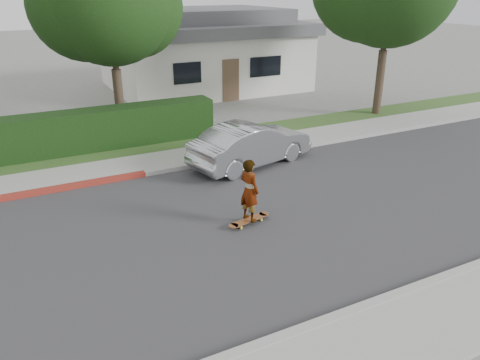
{
  "coord_description": "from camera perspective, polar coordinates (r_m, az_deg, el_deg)",
  "views": [
    {
      "loc": [
        -2.45,
        -9.27,
        5.53
      ],
      "look_at": [
        2.42,
        0.34,
        1.0
      ],
      "focal_mm": 35.0,
      "sensor_mm": 36.0,
      "label": 1
    }
  ],
  "objects": [
    {
      "name": "ground",
      "position": [
        11.07,
        -10.55,
        -7.6
      ],
      "size": [
        120.0,
        120.0,
        0.0
      ],
      "primitive_type": "plane",
      "color": "slate",
      "rests_on": "ground"
    },
    {
      "name": "road",
      "position": [
        11.07,
        -10.55,
        -7.58
      ],
      "size": [
        60.0,
        8.0,
        0.01
      ],
      "primitive_type": "cube",
      "color": "#2D2D30",
      "rests_on": "ground"
    },
    {
      "name": "curb_near",
      "position": [
        7.9,
        -1.21,
        -20.84
      ],
      "size": [
        60.0,
        0.2,
        0.15
      ],
      "primitive_type": "cube",
      "color": "#9E9E99",
      "rests_on": "ground"
    },
    {
      "name": "curb_far",
      "position": [
        14.65,
        -15.29,
        0.09
      ],
      "size": [
        60.0,
        0.2,
        0.15
      ],
      "primitive_type": "cube",
      "color": "#9E9E99",
      "rests_on": "ground"
    },
    {
      "name": "sidewalk_far",
      "position": [
        15.48,
        -16.01,
        1.18
      ],
      "size": [
        60.0,
        1.6,
        0.12
      ],
      "primitive_type": "cube",
      "color": "gray",
      "rests_on": "ground"
    },
    {
      "name": "planting_strip",
      "position": [
        16.97,
        -17.13,
        2.92
      ],
      "size": [
        60.0,
        1.6,
        0.1
      ],
      "primitive_type": "cube",
      "color": "#2D4C1E",
      "rests_on": "ground"
    },
    {
      "name": "tree_center",
      "position": [
        18.88,
        -15.82,
        20.11
      ],
      "size": [
        5.66,
        4.84,
        7.44
      ],
      "color": "#33261C",
      "rests_on": "ground"
    },
    {
      "name": "house",
      "position": [
        27.56,
        -4.54,
        15.57
      ],
      "size": [
        10.6,
        8.6,
        4.3
      ],
      "color": "beige",
      "rests_on": "ground"
    },
    {
      "name": "skateboard",
      "position": [
        11.67,
        1.11,
        -4.89
      ],
      "size": [
        1.26,
        0.51,
        0.11
      ],
      "rotation": [
        0.0,
        0.0,
        0.22
      ],
      "color": "gold",
      "rests_on": "ground"
    },
    {
      "name": "skateboarder",
      "position": [
        11.31,
        1.14,
        -1.26
      ],
      "size": [
        0.52,
        0.66,
        1.58
      ],
      "primitive_type": "imported",
      "rotation": [
        0.0,
        0.0,
        1.85
      ],
      "color": "white",
      "rests_on": "skateboard"
    },
    {
      "name": "car_silver",
      "position": [
        15.29,
        1.37,
        4.39
      ],
      "size": [
        4.5,
        2.45,
        1.41
      ],
      "primitive_type": "imported",
      "rotation": [
        0.0,
        0.0,
        1.81
      ],
      "color": "#ADAFB4",
      "rests_on": "ground"
    }
  ]
}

